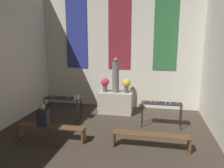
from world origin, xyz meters
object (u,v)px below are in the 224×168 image
object	(u,v)px
flower_vase_right	(126,84)
person_seated	(43,116)
candle_rack_right	(162,106)
statue	(116,76)
pew_back_left	(51,129)
pew_back_right	(150,138)
flower_vase_left	(105,83)
altar	(116,102)
candle_rack_left	(62,101)

from	to	relation	value
flower_vase_right	person_seated	bearing A→B (deg)	-127.51
candle_rack_right	statue	bearing A→B (deg)	147.54
candle_rack_right	person_seated	world-z (taller)	person_seated
flower_vase_right	pew_back_left	bearing A→B (deg)	-124.48
pew_back_right	flower_vase_left	bearing A→B (deg)	124.48
altar	flower_vase_right	distance (m)	0.95
candle_rack_left	candle_rack_right	world-z (taller)	candle_rack_right
statue	candle_rack_right	bearing A→B (deg)	-32.46
altar	flower_vase_right	bearing A→B (deg)	0.00
flower_vase_left	person_seated	world-z (taller)	flower_vase_left
altar	statue	distance (m)	1.16
flower_vase_left	flower_vase_right	bearing A→B (deg)	0.00
person_seated	candle_rack_right	bearing A→B (deg)	25.14
statue	flower_vase_left	bearing A→B (deg)	180.00
statue	candle_rack_left	bearing A→B (deg)	-147.55
candle_rack_left	pew_back_right	distance (m)	3.93
pew_back_right	person_seated	xyz separation A→B (m)	(-3.39, 0.00, 0.43)
flower_vase_left	person_seated	xyz separation A→B (m)	(-1.35, -2.97, -0.53)
pew_back_left	pew_back_right	xyz separation A→B (m)	(3.15, 0.00, 0.00)
altar	statue	size ratio (longest dim) A/B	0.96
statue	person_seated	xyz separation A→B (m)	(-1.81, -2.97, -0.86)
pew_back_right	person_seated	size ratio (longest dim) A/B	3.14
statue	flower_vase_right	world-z (taller)	statue
flower_vase_right	candle_rack_left	bearing A→B (deg)	-152.91
candle_rack_left	pew_back_right	xyz separation A→B (m)	(3.49, -1.75, -0.44)
flower_vase_left	pew_back_right	world-z (taller)	flower_vase_left
pew_back_left	person_seated	size ratio (longest dim) A/B	3.14
candle_rack_left	candle_rack_right	bearing A→B (deg)	0.01
statue	pew_back_left	world-z (taller)	statue
candle_rack_left	person_seated	world-z (taller)	person_seated
statue	flower_vase_right	bearing A→B (deg)	0.00
altar	flower_vase_left	bearing A→B (deg)	180.00
pew_back_right	person_seated	world-z (taller)	person_seated
flower_vase_left	flower_vase_right	xyz separation A→B (m)	(0.93, 0.00, 0.00)
flower_vase_right	candle_rack_left	xyz separation A→B (m)	(-2.38, -1.22, -0.52)
statue	flower_vase_right	size ratio (longest dim) A/B	2.47
flower_vase_left	pew_back_right	distance (m)	3.73
person_seated	pew_back_right	bearing A→B (deg)	0.00
flower_vase_right	pew_back_right	xyz separation A→B (m)	(1.11, -2.97, -0.95)
altar	candle_rack_right	size ratio (longest dim) A/B	1.00
altar	pew_back_left	bearing A→B (deg)	-117.92
statue	flower_vase_right	xyz separation A→B (m)	(0.47, 0.00, -0.33)
pew_back_right	candle_rack_left	bearing A→B (deg)	153.37
flower_vase_left	candle_rack_left	xyz separation A→B (m)	(-1.45, -1.22, -0.52)
altar	flower_vase_left	world-z (taller)	flower_vase_left
altar	candle_rack_left	world-z (taller)	candle_rack_left
altar	pew_back_left	xyz separation A→B (m)	(-1.57, -2.97, -0.12)
flower_vase_left	candle_rack_left	distance (m)	1.96
altar	flower_vase_right	size ratio (longest dim) A/B	2.37
candle_rack_left	person_seated	size ratio (longest dim) A/B	2.01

